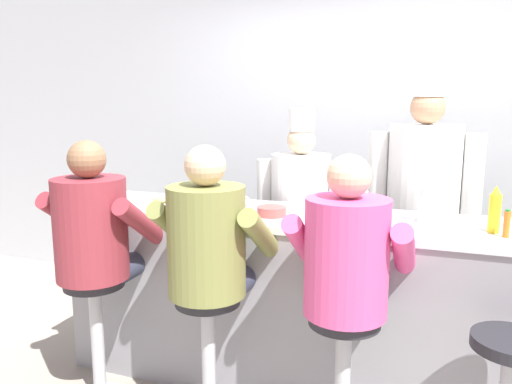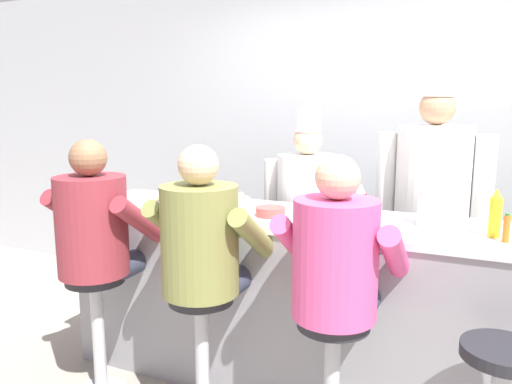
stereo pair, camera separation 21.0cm
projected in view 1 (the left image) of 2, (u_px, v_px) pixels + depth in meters
wall_back at (356, 141)px, 3.97m from camera, size 10.00×0.06×2.70m
diner_counter at (314, 302)px, 2.88m from camera, size 2.98×0.66×1.03m
ketchup_bottle_red at (363, 205)px, 2.57m from camera, size 0.06×0.06×0.22m
mustard_bottle_yellow at (495, 211)px, 2.41m from camera, size 0.06×0.06×0.23m
hot_sauce_bottle_orange at (507, 224)px, 2.33m from camera, size 0.03×0.03×0.13m
water_pitcher_clear at (429, 205)px, 2.62m from camera, size 0.14×0.12×0.18m
breakfast_plate at (162, 203)px, 3.09m from camera, size 0.27×0.27×0.05m
cereal_bowl at (272, 211)px, 2.79m from camera, size 0.17×0.17×0.05m
coffee_mug_blue at (226, 208)px, 2.78m from camera, size 0.13×0.09×0.09m
coffee_mug_tan at (237, 201)px, 2.95m from camera, size 0.13×0.08×0.10m
diner_seated_maroon at (95, 236)px, 2.69m from camera, size 0.59×0.58×1.46m
diner_seated_olive at (209, 249)px, 2.46m from camera, size 0.58×0.57×1.46m
diner_seated_pink at (347, 267)px, 2.23m from camera, size 0.57×0.56×1.44m
cook_in_whites_near at (300, 214)px, 3.47m from camera, size 0.63×0.40×1.62m
cook_in_whites_far at (423, 198)px, 3.33m from camera, size 0.73×0.47×1.87m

